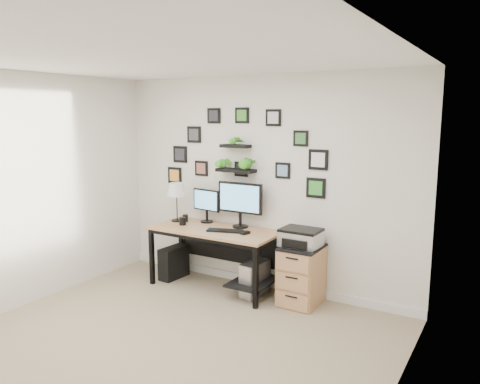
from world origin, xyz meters
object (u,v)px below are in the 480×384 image
Objects in this scene: pc_tower_grey at (255,279)px; table_lamp at (177,190)px; mug at (183,221)px; pc_tower_black at (174,262)px; file_cabinet at (301,275)px; monitor_right at (240,201)px; desk at (218,238)px; printer at (301,237)px; monitor_left at (206,203)px.

table_lamp is at bearing 176.26° from pc_tower_grey.
mug reaches higher than pc_tower_black.
file_cabinet is at bearing 6.33° from pc_tower_black.
monitor_right is 0.79m from mug.
desk is 2.65× the size of monitor_right.
file_cabinet is at bearing -27.90° from printer.
monitor_left reaches higher than pc_tower_grey.
monitor_right is at bearing 171.55° from file_cabinet.
file_cabinet is at bearing -0.46° from table_lamp.
mug is (0.20, -0.14, -0.36)m from table_lamp.
table_lamp is 1.96m from file_cabinet.
monitor_left is at bearing 34.53° from pc_tower_black.
table_lamp reaches higher than pc_tower_black.
monitor_left is 0.98× the size of printer.
table_lamp is at bearing 179.54° from file_cabinet.
monitor_right reaches higher than mug.
printer is at bearing -5.64° from monitor_left.
monitor_right is 0.90m from table_lamp.
table_lamp is (-0.38, -0.13, 0.15)m from monitor_left.
table_lamp is at bearing 144.59° from mug.
table_lamp is 0.76× the size of file_cabinet.
desk reaches higher than pc_tower_grey.
pc_tower_grey is at bearing -0.74° from desk.
desk reaches higher than pc_tower_black.
monitor_left is at bearing 174.36° from printer.
desk is 0.53m from monitor_left.
table_lamp is (-0.69, 0.07, 0.53)m from desk.
desk reaches higher than file_cabinet.
pc_tower_grey is at bearing -31.46° from monitor_right.
mug is 0.22× the size of printer.
monitor_right is 6.20× the size of mug.
table_lamp is 1.22× the size of pc_tower_black.
table_lamp is 5.19× the size of mug.
pc_tower_grey is 0.58m from file_cabinet.
mug reaches higher than file_cabinet.
monitor_right is at bearing 17.01° from pc_tower_black.
file_cabinet reaches higher than pc_tower_black.
mug is 0.15× the size of file_cabinet.
file_cabinet is at bearing 4.64° from mug.
table_lamp reaches higher than file_cabinet.
pc_tower_black is (-0.00, -0.09, -0.95)m from table_lamp.
mug is at bearing -175.36° from file_cabinet.
pc_tower_black is at bearing -177.13° from printer.
printer is at bearing 152.10° from file_cabinet.
table_lamp reaches higher than printer.
printer reaches higher than pc_tower_black.
printer is (1.07, 0.07, 0.14)m from desk.
desk is 2.39× the size of file_cabinet.
pc_tower_black is 0.94× the size of printer.
pc_tower_black is at bearing -178.44° from desk.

